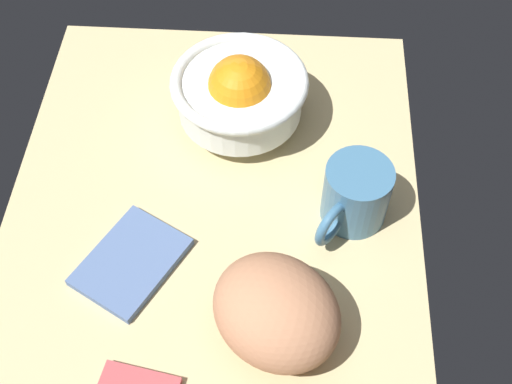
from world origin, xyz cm
name	(u,v)px	position (x,y,z in cm)	size (l,w,h in cm)	color
ground_plane	(210,243)	(0.00, 0.00, -1.50)	(77.05, 53.99, 3.00)	#C8B481
fruit_bowl	(240,91)	(19.70, -2.49, 6.17)	(18.82, 18.82, 11.35)	white
bread_loaf	(276,311)	(-12.23, -8.90, 5.07)	(15.08, 12.92, 10.14)	tan
napkin_folded	(131,262)	(-4.52, 9.22, 0.57)	(13.08, 9.62, 1.13)	#526B9A
mug	(355,195)	(4.50, -17.99, 4.35)	(11.48, 9.62, 8.70)	teal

